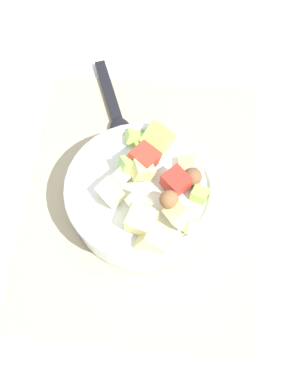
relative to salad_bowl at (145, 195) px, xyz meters
The scene contains 4 objects.
ground_plane 0.05m from the salad_bowl, 14.81° to the left, with size 2.40×2.40×0.00m, color silver.
placemat 0.05m from the salad_bowl, 14.81° to the left, with size 0.46×0.36×0.01m, color tan.
salad_bowl is the anchor object (origin of this frame).
serving_spoon 0.18m from the salad_bowl, 21.31° to the left, with size 0.18×0.09×0.01m.
Camera 1 is at (-0.38, -0.04, 0.72)m, focal length 48.97 mm.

